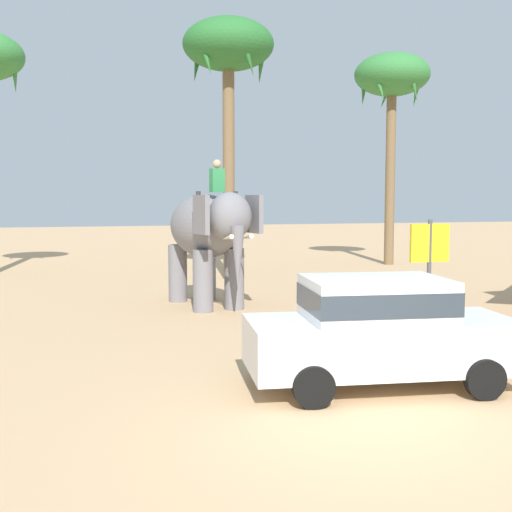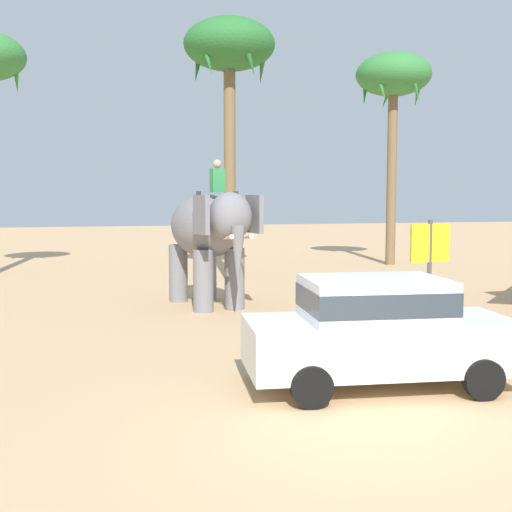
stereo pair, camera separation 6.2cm
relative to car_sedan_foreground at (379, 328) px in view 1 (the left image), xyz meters
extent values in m
plane|color=tan|center=(-1.13, -1.74, -0.93)|extent=(120.00, 120.00, 0.00)
cube|color=white|center=(0.04, 0.00, -0.25)|extent=(4.28, 2.19, 0.76)
cube|color=white|center=(-0.06, 0.01, 0.45)|extent=(2.28, 1.81, 0.64)
cube|color=#2D3842|center=(-0.06, 0.01, 0.45)|extent=(2.30, 1.83, 0.35)
cylinder|color=black|center=(1.40, 0.68, -0.63)|extent=(0.62, 0.25, 0.60)
cylinder|color=black|center=(1.19, -1.00, -0.63)|extent=(0.62, 0.25, 0.60)
cylinder|color=black|center=(-1.12, 1.00, -0.63)|extent=(0.62, 0.25, 0.60)
cylinder|color=black|center=(-1.33, -0.69, -0.63)|extent=(0.62, 0.25, 0.60)
ellipsoid|color=slate|center=(-1.06, 8.27, 1.22)|extent=(2.17, 3.35, 1.70)
cylinder|color=slate|center=(-0.45, 7.44, -0.13)|extent=(0.52, 0.52, 1.60)
cylinder|color=slate|center=(-1.32, 7.27, -0.13)|extent=(0.52, 0.52, 1.60)
cylinder|color=slate|center=(-0.81, 9.26, -0.13)|extent=(0.52, 0.52, 1.60)
cylinder|color=slate|center=(-1.67, 9.09, -0.13)|extent=(0.52, 0.52, 1.60)
ellipsoid|color=slate|center=(-0.75, 6.67, 1.52)|extent=(1.27, 1.19, 1.20)
cube|color=slate|center=(-0.06, 6.91, 1.57)|extent=(0.27, 0.81, 0.96)
cube|color=slate|center=(-1.47, 6.63, 1.57)|extent=(0.27, 0.81, 0.96)
cone|color=slate|center=(-0.66, 6.23, 0.52)|extent=(0.42, 0.42, 1.60)
cone|color=beige|center=(-0.42, 6.33, 1.02)|extent=(0.23, 0.58, 0.21)
cone|color=beige|center=(-0.93, 6.23, 1.02)|extent=(0.23, 0.58, 0.21)
cube|color=#338C4C|center=(-0.90, 7.43, 2.42)|extent=(0.38, 0.30, 0.60)
sphere|color=tan|center=(-0.90, 7.43, 2.84)|extent=(0.22, 0.22, 0.22)
cylinder|color=#333338|center=(-0.39, 7.53, 1.87)|extent=(0.12, 0.12, 0.55)
cylinder|color=#333338|center=(-1.41, 7.33, 1.87)|extent=(0.12, 0.12, 0.55)
cone|color=#337A38|center=(-6.40, 17.15, 6.64)|extent=(0.40, 0.92, 1.64)
cylinder|color=brown|center=(0.92, 13.76, 3.10)|extent=(0.42, 0.42, 8.05)
ellipsoid|color=#286B2D|center=(0.92, 13.76, 7.32)|extent=(3.20, 3.20, 1.80)
cone|color=#286B2D|center=(2.12, 13.76, 6.82)|extent=(0.40, 0.92, 1.64)
cone|color=#286B2D|center=(1.29, 14.90, 6.82)|extent=(0.91, 0.57, 1.67)
cone|color=#286B2D|center=(-0.06, 14.46, 6.82)|extent=(0.73, 0.83, 1.69)
cone|color=#286B2D|center=(-0.06, 13.05, 6.82)|extent=(0.73, 0.83, 1.69)
cone|color=#286B2D|center=(1.29, 12.61, 6.82)|extent=(0.91, 0.57, 1.67)
cylinder|color=brown|center=(8.77, 16.69, 3.03)|extent=(0.42, 0.42, 7.92)
ellipsoid|color=#337A38|center=(8.77, 16.69, 7.20)|extent=(3.20, 3.20, 1.80)
cone|color=#337A38|center=(9.97, 16.69, 6.70)|extent=(0.40, 0.92, 1.64)
cone|color=#337A38|center=(9.14, 17.84, 6.70)|extent=(0.91, 0.57, 1.67)
cone|color=#337A38|center=(7.80, 17.40, 6.70)|extent=(0.73, 0.83, 1.69)
cone|color=#337A38|center=(7.80, 15.99, 6.70)|extent=(0.73, 0.83, 1.69)
cone|color=#337A38|center=(9.14, 15.55, 6.70)|extent=(0.91, 0.57, 1.67)
cylinder|color=#4C4C51|center=(3.60, 4.64, 0.27)|extent=(0.10, 0.10, 2.40)
cube|color=yellow|center=(3.60, 4.64, 0.92)|extent=(1.00, 0.08, 0.90)
camera|label=1|loc=(-4.50, -8.98, 1.99)|focal=45.81mm
camera|label=2|loc=(-4.44, -9.00, 1.99)|focal=45.81mm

